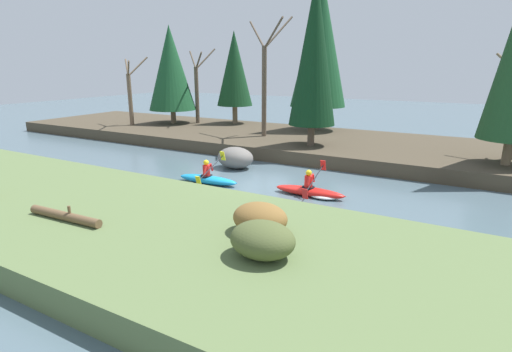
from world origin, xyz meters
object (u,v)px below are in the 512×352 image
kayaker_lead (312,191)px  driftwood_log (65,216)px  boulder_midstream (235,158)px  kayaker_middle (208,178)px

kayaker_lead → driftwood_log: (-4.25, -7.19, 0.64)m
boulder_midstream → driftwood_log: bearing=-86.7°
kayaker_lead → kayaker_middle: size_ratio=1.00×
boulder_midstream → driftwood_log: 9.43m
boulder_midstream → driftwood_log: driftwood_log is taller
kayaker_lead → boulder_midstream: bearing=153.7°
kayaker_middle → driftwood_log: size_ratio=1.10×
driftwood_log → boulder_midstream: bearing=90.5°
kayaker_lead → driftwood_log: 8.38m
kayaker_lead → boulder_midstream: 5.28m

